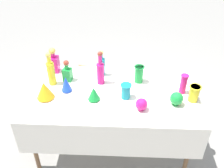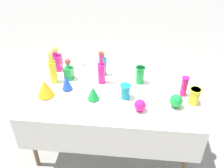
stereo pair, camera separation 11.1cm
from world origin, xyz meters
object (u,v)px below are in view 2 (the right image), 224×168
Objects in this scene: slender_vase_2 at (140,75)px; fluted_vase_2 at (67,82)px; square_decanter_1 at (56,60)px; cardboard_box_behind_left at (98,83)px; slender_vase_1 at (184,86)px; tall_bottle_2 at (103,65)px; round_bowl_1 at (176,101)px; tall_bottle_0 at (101,71)px; slender_vase_3 at (125,91)px; round_bowl_0 at (140,105)px; square_decanter_0 at (69,71)px; tall_bottle_1 at (53,70)px; fluted_vase_0 at (45,88)px; slender_vase_0 at (194,96)px; fluted_vase_1 at (93,93)px.

slender_vase_2 reaches higher than fluted_vase_2.
square_decanter_1 is at bearing 170.04° from slender_vase_2.
fluted_vase_2 is at bearing -98.41° from cardboard_box_behind_left.
slender_vase_1 is (1.38, -0.34, -0.01)m from square_decanter_1.
tall_bottle_2 is 2.25× the size of round_bowl_1.
tall_bottle_0 is at bearing -89.44° from tall_bottle_2.
slender_vase_3 reaches higher than round_bowl_0.
fluted_vase_2 is at bearing -83.02° from square_decanter_0.
square_decanter_0 is at bearing 26.46° from tall_bottle_1.
slender_vase_2 is at bearing 4.99° from tall_bottle_1.
round_bowl_0 is at bearing -8.19° from fluted_vase_0.
tall_bottle_2 is 0.89m from slender_vase_1.
slender_vase_1 reaches higher than slender_vase_0.
fluted_vase_0 reaches higher than fluted_vase_1.
tall_bottle_0 is 2.24× the size of fluted_vase_2.
tall_bottle_0 is at bearing -20.94° from square_decanter_1.
fluted_vase_1 is at bearing -170.99° from slender_vase_3.
fluted_vase_1 is at bearing 177.39° from round_bowl_1.
square_decanter_0 is at bearing 161.78° from round_bowl_1.
square_decanter_1 is 1.63× the size of fluted_vase_0.
round_bowl_1 is at bearing -47.46° from slender_vase_2.
round_bowl_0 is at bearing -89.37° from slender_vase_2.
tall_bottle_2 is (0.51, 0.19, -0.04)m from tall_bottle_1.
fluted_vase_1 is at bearing -143.35° from slender_vase_2.
round_bowl_0 is at bearing -54.37° from tall_bottle_2.
tall_bottle_1 reaches higher than slender_vase_1.
fluted_vase_0 reaches higher than round_bowl_1.
tall_bottle_1 is at bearing 171.29° from slender_vase_0.
fluted_vase_0 is (0.02, -0.49, -0.03)m from square_decanter_1.
cardboard_box_behind_left is (-0.45, 1.09, -0.69)m from slender_vase_3.
slender_vase_0 is at bearing 21.71° from round_bowl_1.
square_decanter_0 is at bearing 167.09° from slender_vase_0.
slender_vase_0 is 0.59m from slender_vase_2.
square_decanter_0 reaches higher than slender_vase_0.
tall_bottle_0 reaches higher than fluted_vase_0.
fluted_vase_1 is 1.08× the size of round_bowl_1.
tall_bottle_2 reaches higher than square_decanter_1.
fluted_vase_0 is at bearing -178.94° from slender_vase_0.
fluted_vase_2 reaches higher than round_bowl_1.
fluted_vase_0 is (-0.52, -0.28, -0.05)m from tall_bottle_0.
tall_bottle_0 is at bearing -174.08° from slender_vase_2.
square_decanter_0 is 1.16× the size of slender_vase_1.
fluted_vase_1 is 0.32m from fluted_vase_2.
tall_bottle_0 is at bearing 164.39° from slender_vase_0.
fluted_vase_2 is (-0.60, 0.08, 0.00)m from slender_vase_3.
square_decanter_1 is 1.03m from cardboard_box_behind_left.
square_decanter_0 reaches higher than slender_vase_1.
round_bowl_0 is 1.55m from cardboard_box_behind_left.
slender_vase_1 is at bearing -9.24° from tall_bottle_0.
round_bowl_1 is (0.74, -0.33, -0.08)m from tall_bottle_0.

